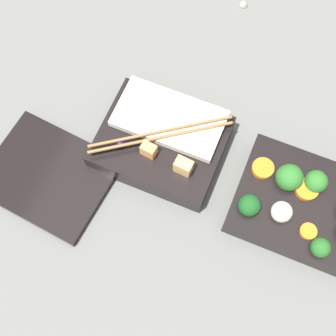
# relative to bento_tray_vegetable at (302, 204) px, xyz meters

# --- Properties ---
(ground_plane) EXTENTS (3.00, 3.00, 0.00)m
(ground_plane) POSITION_rel_bento_tray_vegetable_xyz_m (0.13, -0.01, -0.03)
(ground_plane) COLOR slate
(bento_tray_vegetable) EXTENTS (0.19, 0.15, 0.07)m
(bento_tray_vegetable) POSITION_rel_bento_tray_vegetable_xyz_m (0.00, 0.00, 0.00)
(bento_tray_vegetable) COLOR black
(bento_tray_vegetable) RESTS_ON ground_plane
(bento_tray_rice) EXTENTS (0.19, 0.15, 0.07)m
(bento_tray_rice) POSITION_rel_bento_tray_vegetable_xyz_m (0.23, -0.02, -0.00)
(bento_tray_rice) COLOR black
(bento_tray_rice) RESTS_ON ground_plane
(bento_lid) EXTENTS (0.20, 0.17, 0.02)m
(bento_lid) POSITION_rel_bento_tray_vegetable_xyz_m (0.37, 0.10, -0.02)
(bento_lid) COLOR black
(bento_lid) RESTS_ON ground_plane
(pebble_0) EXTENTS (0.02, 0.02, 0.02)m
(pebble_0) POSITION_rel_bento_tray_vegetable_xyz_m (0.20, -0.34, -0.02)
(pebble_0) COLOR gray
(pebble_0) RESTS_ON ground_plane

